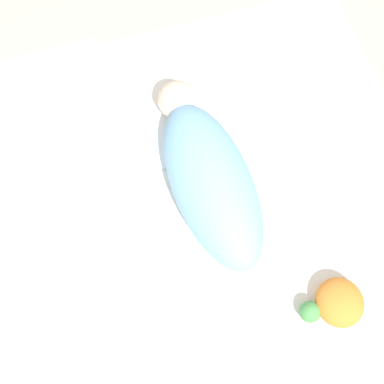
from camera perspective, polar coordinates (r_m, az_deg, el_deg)
ground_plane at (r=1.65m, az=-1.75°, el=-3.71°), size 12.00×12.00×0.00m
bed_mattress at (r=1.54m, az=-1.87°, el=-2.44°), size 1.35×1.09×0.23m
burp_cloth at (r=1.50m, az=-0.92°, el=6.64°), size 0.18×0.20×0.02m
swaddled_baby at (r=1.36m, az=1.88°, el=1.49°), size 0.23×0.56×0.18m
pillow at (r=1.53m, az=-15.12°, el=8.22°), size 0.35×0.32×0.11m
turtle_plush at (r=1.37m, az=15.09°, el=-11.41°), size 0.16×0.12×0.07m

